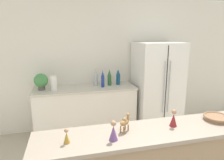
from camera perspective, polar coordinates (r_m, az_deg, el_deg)
name	(u,v)px	position (r m, az deg, el deg)	size (l,w,h in m)	color
wall_back	(100,64)	(3.97, -3.43, 4.60)	(8.00, 0.06, 2.55)	silver
back_counter	(86,110)	(3.82, -7.50, -8.63)	(1.83, 0.63, 0.91)	silver
refrigerator	(156,87)	(4.00, 12.60, -1.83)	(0.84, 0.76, 1.70)	white
potted_plant	(41,81)	(3.64, -19.62, -0.26)	(0.24, 0.24, 0.29)	#595451
paper_towel_roll	(54,83)	(3.56, -16.30, -0.87)	(0.11, 0.11, 0.25)	white
back_bottle_0	(109,78)	(3.76, -0.73, 0.69)	(0.07, 0.07, 0.30)	#2D6033
back_bottle_1	(118,77)	(3.82, 1.77, 0.90)	(0.08, 0.08, 0.31)	navy
back_bottle_2	(103,79)	(3.62, -2.67, 0.26)	(0.06, 0.06, 0.31)	navy
back_bottle_3	(96,77)	(3.75, -4.66, 0.74)	(0.08, 0.08, 0.32)	#B2B7BC
fruit_bowl	(216,118)	(2.28, 27.67, -9.48)	(0.25, 0.25, 0.05)	#8C6647
camel_figurine	(125,122)	(1.79, 3.69, -11.82)	(0.12, 0.11, 0.16)	olive
wise_man_figurine_blue	(113,132)	(1.66, 0.41, -14.57)	(0.07, 0.07, 0.17)	#6B4784
wise_man_figurine_crimson	(67,137)	(1.67, -12.83, -15.54)	(0.05, 0.05, 0.12)	#B28933
wise_man_figurine_purple	(173,119)	(1.97, 17.16, -10.59)	(0.07, 0.07, 0.16)	maroon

